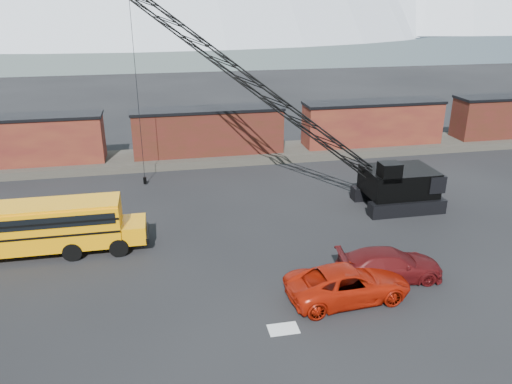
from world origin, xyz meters
TOP-DOWN VIEW (x-y plane):
  - ground at (0.00, 0.00)m, footprint 160.00×160.00m
  - gravel_berm at (0.00, 22.00)m, footprint 120.00×5.00m
  - boxcar_west_near at (-16.00, 22.00)m, footprint 13.70×3.10m
  - boxcar_mid at (0.00, 22.00)m, footprint 13.70×3.10m
  - boxcar_east_near at (16.00, 22.00)m, footprint 13.70×3.10m
  - snow_patch at (0.50, -4.00)m, footprint 1.40×0.90m
  - school_bus at (-11.69, 5.77)m, footprint 11.65×2.65m
  - red_pickup at (4.30, -2.15)m, footprint 6.52×3.41m
  - maroon_suv at (7.19, -0.77)m, footprint 5.91×2.94m
  - crawler_crane at (2.32, 12.54)m, footprint 21.24×10.67m

SIDE VIEW (x-z plane):
  - ground at x=0.00m, z-range 0.00..0.00m
  - snow_patch at x=0.50m, z-range 0.00..0.02m
  - gravel_berm at x=0.00m, z-range 0.00..0.70m
  - maroon_suv at x=7.19m, z-range 0.00..1.65m
  - red_pickup at x=4.30m, z-range 0.00..1.75m
  - school_bus at x=-11.69m, z-range 0.20..3.39m
  - boxcar_west_near at x=-16.00m, z-range 0.68..4.85m
  - boxcar_mid at x=0.00m, z-range 0.68..4.85m
  - boxcar_east_near at x=16.00m, z-range 0.68..4.85m
  - crawler_crane at x=2.32m, z-range 0.87..15.98m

